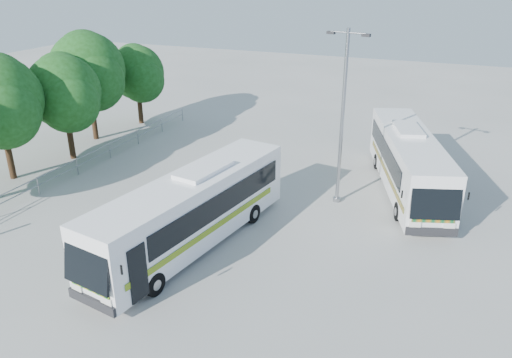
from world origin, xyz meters
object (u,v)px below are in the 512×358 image
at_px(tree_far_c, 64,92).
at_px(coach_main, 192,210).
at_px(tree_far_e, 138,73).
at_px(tree_far_d, 88,70).
at_px(lamppost, 343,112).
at_px(coach_adjacent, 408,161).

relative_size(tree_far_c, coach_main, 0.57).
bearing_deg(coach_main, tree_far_e, 140.46).
xyz_separation_m(tree_far_c, tree_far_d, (-1.19, 3.70, 0.56)).
relative_size(coach_main, lamppost, 1.33).
bearing_deg(tree_far_e, tree_far_d, -98.63).
bearing_deg(lamppost, tree_far_c, -167.32).
bearing_deg(tree_far_d, coach_main, -37.40).
bearing_deg(coach_main, tree_far_d, 152.28).
height_order(tree_far_c, lamppost, lamppost).
distance_m(tree_far_e, lamppost, 19.20).
distance_m(tree_far_e, coach_main, 19.61).
bearing_deg(tree_far_c, lamppost, 0.45).
xyz_separation_m(tree_far_e, coach_adjacent, (20.47, -5.33, -2.18)).
bearing_deg(tree_far_e, coach_main, -49.22).
distance_m(tree_far_c, tree_far_d, 3.93).
height_order(tree_far_d, coach_adjacent, tree_far_d).
height_order(tree_far_e, coach_adjacent, tree_far_e).
bearing_deg(tree_far_c, coach_adjacent, 8.20).
bearing_deg(coach_adjacent, tree_far_d, 159.41).
distance_m(tree_far_c, tree_far_e, 8.22).
height_order(tree_far_e, lamppost, lamppost).
height_order(tree_far_e, coach_main, tree_far_e).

